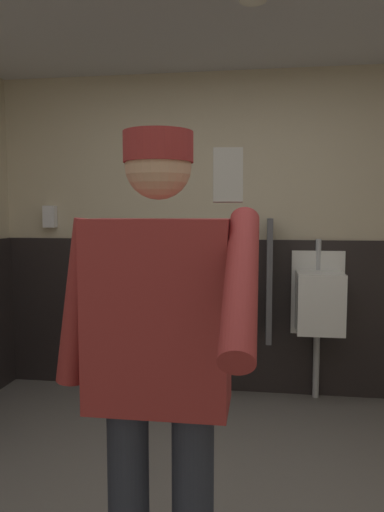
{
  "coord_description": "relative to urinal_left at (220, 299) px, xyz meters",
  "views": [
    {
      "loc": [
        0.28,
        -1.86,
        1.44
      ],
      "look_at": [
        -0.02,
        0.24,
        1.25
      ],
      "focal_mm": 33.62,
      "sensor_mm": 36.0,
      "label": 1
    }
  ],
  "objects": [
    {
      "name": "wainscot_band_back",
      "position": [
        0.03,
        0.14,
        -0.16
      ],
      "size": [
        3.69,
        0.03,
        1.23
      ],
      "primitive_type": "cube",
      "color": "black",
      "rests_on": "ground_plane"
    },
    {
      "name": "soap_dispenser",
      "position": [
        -1.43,
        0.12,
        0.63
      ],
      "size": [
        0.1,
        0.07,
        0.18
      ],
      "primitive_type": "cube",
      "color": "silver"
    },
    {
      "name": "privacy_divider_panel",
      "position": [
        0.38,
        -0.07,
        0.17
      ],
      "size": [
        0.04,
        0.4,
        0.9
      ],
      "primitive_type": "cube",
      "color": "#4C4C51"
    },
    {
      "name": "wall_back",
      "position": [
        0.03,
        0.22,
        0.49
      ],
      "size": [
        4.29,
        0.12,
        2.54
      ],
      "primitive_type": "cube",
      "color": "beige",
      "rests_on": "ground_plane"
    },
    {
      "name": "urinal_left",
      "position": [
        0.0,
        0.0,
        0.0
      ],
      "size": [
        0.4,
        0.34,
        1.24
      ],
      "color": "white",
      "rests_on": "ground_plane"
    },
    {
      "name": "cell_phone",
      "position": [
        0.25,
        -2.67,
        0.74
      ],
      "size": [
        0.06,
        0.04,
        0.11
      ],
      "primitive_type": "cube",
      "rotation": [
        -0.12,
        0.0,
        0.12
      ],
      "color": "silver"
    },
    {
      "name": "person",
      "position": [
        -0.01,
        -2.17,
        0.22
      ],
      "size": [
        0.67,
        0.6,
        1.69
      ],
      "color": "#2D3342",
      "rests_on": "ground_plane"
    },
    {
      "name": "urinal_middle",
      "position": [
        0.75,
        0.0,
        0.0
      ],
      "size": [
        0.4,
        0.34,
        1.24
      ],
      "color": "white",
      "rests_on": "ground_plane"
    }
  ]
}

